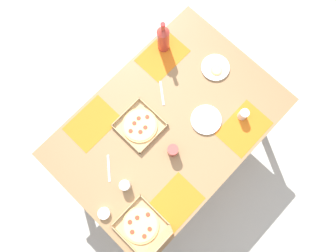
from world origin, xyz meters
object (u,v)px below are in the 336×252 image
Objects in this scene: plate_middle at (206,120)px; cup_clear_left at (243,114)px; soda_bottle at (163,38)px; plate_far_left at (215,68)px; cup_red at (173,150)px; pizza_box_corner_right at (140,125)px; cup_clear_right at (125,185)px; condiment_bowl at (104,213)px; pizza_box_edge_far at (144,229)px.

plate_middle is 0.27m from cup_clear_left.
soda_bottle reaches higher than cup_clear_left.
cup_red reaches higher than plate_far_left.
plate_middle is at bearing 138.73° from pizza_box_corner_right.
cup_clear_right is (0.73, -0.09, 0.04)m from plate_middle.
pizza_box_corner_right reaches higher than plate_middle.
cup_red is at bearing 48.56° from soda_bottle.
soda_bottle is 1.08m from cup_clear_right.
plate_far_left is at bearing -173.08° from condiment_bowl.
cup_red is (0.54, 0.61, -0.08)m from soda_bottle.
cup_red reaches higher than condiment_bowl.
plate_middle is 2.75× the size of condiment_bowl.
cup_clear_left is (-0.20, 0.17, 0.04)m from plate_middle.
soda_bottle reaches higher than plate_middle.
pizza_box_edge_far is 3.65× the size of cup_clear_right.
soda_bottle is (-1.05, -0.83, 0.08)m from pizza_box_edge_far.
soda_bottle reaches higher than pizza_box_edge_far.
cup_clear_left is at bearing 69.57° from plate_far_left.
plate_far_left is 1.97× the size of cup_red.
plate_far_left is 2.47× the size of cup_clear_right.
pizza_box_corner_right is 2.95× the size of cup_clear_left.
plate_middle is 0.67m from soda_bottle.
pizza_box_corner_right is 0.31m from cup_red.
condiment_bowl is (0.63, -0.04, -0.04)m from cup_red.
cup_red reaches higher than plate_middle.
cup_red is at bearing -19.05° from cup_clear_left.
soda_bottle is 0.82m from cup_red.
cup_clear_left is at bearing 89.95° from soda_bottle.
cup_red reaches higher than cup_clear_left.
cup_clear_left is at bearing 139.23° from pizza_box_corner_right.
cup_clear_left is at bearing 160.95° from cup_red.
plate_far_left is at bearing -163.40° from cup_red.
condiment_bowl is at bearing 6.69° from cup_clear_right.
pizza_box_edge_far reaches higher than condiment_bowl.
plate_middle is at bearing -39.86° from cup_clear_left.
condiment_bowl is at bearing 6.92° from plate_far_left.
plate_middle is 2.58× the size of cup_clear_right.
plate_far_left is at bearing 172.10° from pizza_box_corner_right.
condiment_bowl is (1.17, 0.56, -0.11)m from soda_bottle.
cup_clear_right reaches higher than pizza_box_corner_right.
cup_clear_right is at bearing 31.91° from pizza_box_corner_right.
pizza_box_edge_far is 2.92× the size of cup_red.
plate_middle is 1.04× the size of plate_far_left.
pizza_box_edge_far is at bearing 13.68° from plate_middle.
pizza_box_edge_far is at bearing 47.26° from pizza_box_corner_right.
cup_clear_left is 1.21× the size of condiment_bowl.
plate_middle is (-0.36, 0.32, -0.00)m from pizza_box_corner_right.
cup_clear_left is (0.00, 0.79, -0.08)m from soda_bottle.
soda_bottle is at bearing -141.62° from pizza_box_edge_far.
pizza_box_edge_far reaches higher than cup_clear_right.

